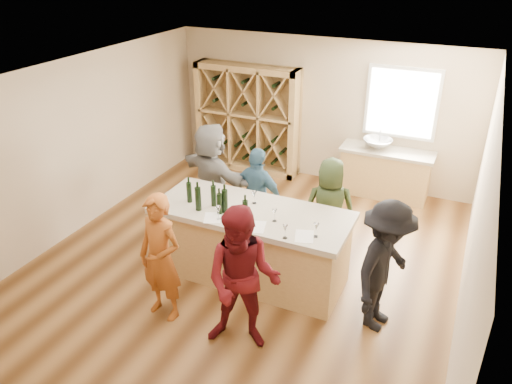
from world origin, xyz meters
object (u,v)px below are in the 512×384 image
at_px(wine_rack, 247,119).
at_px(person_near_right, 243,280).
at_px(wine_bottle_c, 214,196).
at_px(wine_bottle_e, 225,201).
at_px(tasting_counter_base, 252,246).
at_px(person_far_right, 329,209).
at_px(wine_bottle_a, 189,192).
at_px(sink, 377,144).
at_px(wine_bottle_d, 220,204).
at_px(person_near_left, 161,258).
at_px(person_far_left, 212,178).
at_px(person_server, 385,267).
at_px(person_far_mid, 258,197).
at_px(wine_bottle_b, 198,199).
at_px(wine_bottle_f, 245,211).

height_order(wine_rack, person_near_right, wine_rack).
distance_m(wine_bottle_c, wine_bottle_e, 0.25).
distance_m(tasting_counter_base, wine_bottle_c, 0.91).
relative_size(wine_rack, person_near_right, 1.20).
bearing_deg(person_far_right, wine_bottle_a, 12.56).
distance_m(sink, wine_bottle_a, 4.01).
bearing_deg(wine_rack, sink, -1.49).
bearing_deg(sink, wine_bottle_d, -110.02).
relative_size(person_near_left, person_far_left, 0.93).
relative_size(person_server, person_far_left, 0.94).
bearing_deg(wine_bottle_c, wine_bottle_a, -173.50).
relative_size(wine_bottle_e, person_far_mid, 0.21).
relative_size(wine_bottle_b, person_far_left, 0.18).
bearing_deg(person_far_mid, person_far_left, 3.20).
bearing_deg(sink, person_far_mid, -117.47).
xyz_separation_m(wine_bottle_a, person_far_left, (-0.28, 1.14, -0.31)).
xyz_separation_m(wine_bottle_a, person_near_left, (0.22, -1.07, -0.37)).
bearing_deg(wine_bottle_d, wine_bottle_f, -5.93).
bearing_deg(person_server, tasting_counter_base, 94.70).
bearing_deg(wine_bottle_f, person_far_left, 133.27).
height_order(tasting_counter_base, person_server, person_server).
xyz_separation_m(wine_bottle_c, wine_bottle_f, (0.58, -0.21, -0.00)).
xyz_separation_m(wine_bottle_b, wine_bottle_c, (0.13, 0.19, -0.02)).
height_order(wine_bottle_a, wine_bottle_d, wine_bottle_a).
bearing_deg(person_far_mid, wine_bottle_b, 83.69).
bearing_deg(wine_bottle_f, person_server, 1.07).
height_order(wine_bottle_c, wine_bottle_e, wine_bottle_e).
relative_size(sink, person_far_mid, 0.34).
xyz_separation_m(wine_bottle_c, person_server, (2.41, -0.17, -0.36)).
distance_m(wine_rack, wine_bottle_b, 3.91).
xyz_separation_m(tasting_counter_base, wine_bottle_c, (-0.53, -0.09, 0.73)).
distance_m(person_near_left, person_far_left, 2.27).
bearing_deg(wine_bottle_e, wine_bottle_f, -16.99).
distance_m(wine_bottle_c, person_far_mid, 1.11).
xyz_separation_m(sink, wine_bottle_c, (-1.51, -3.49, 0.22)).
relative_size(tasting_counter_base, wine_bottle_e, 7.85).
bearing_deg(wine_bottle_c, wine_bottle_e, -23.46).
distance_m(wine_bottle_b, person_far_mid, 1.32).
distance_m(sink, person_near_right, 4.70).
xyz_separation_m(wine_bottle_d, person_near_right, (0.83, -1.01, -0.31)).
xyz_separation_m(tasting_counter_base, person_far_mid, (-0.32, 0.90, 0.30)).
xyz_separation_m(wine_bottle_b, person_server, (2.54, 0.02, -0.38)).
bearing_deg(person_far_mid, person_server, 161.90).
bearing_deg(person_near_left, sink, 77.62).
height_order(person_near_left, person_far_left, person_far_left).
relative_size(person_far_mid, person_far_right, 1.01).
height_order(wine_rack, tasting_counter_base, wine_rack).
bearing_deg(sink, person_near_right, -96.12).
height_order(sink, person_far_left, person_far_left).
height_order(wine_bottle_b, person_far_mid, person_far_mid).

